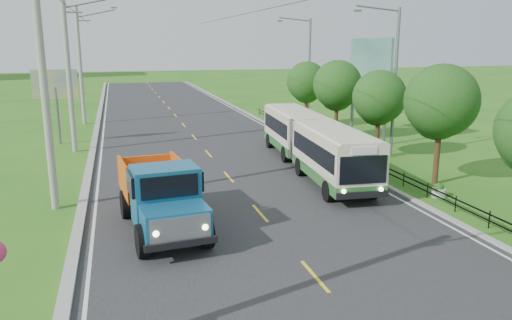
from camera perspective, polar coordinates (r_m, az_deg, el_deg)
name	(u,v)px	position (r m, az deg, el deg)	size (l,w,h in m)	color
ground	(315,276)	(15.72, 6.71, -13.08)	(240.00, 240.00, 0.00)	#266818
road	(203,148)	(34.15, -6.07, 1.42)	(14.00, 120.00, 0.02)	#28282B
curb_left	(92,153)	(33.74, -18.21, 0.80)	(0.40, 120.00, 0.15)	#9E9E99
curb_right	(301,142)	(36.00, 5.22, 2.12)	(0.30, 120.00, 0.10)	#9E9E99
edge_line_left	(101,153)	(33.73, -17.27, 0.77)	(0.12, 120.00, 0.00)	silver
edge_line_right	(295,142)	(35.83, 4.47, 2.03)	(0.12, 120.00, 0.00)	silver
centre_dash	(315,276)	(15.71, 6.71, -13.01)	(0.12, 2.20, 0.00)	yellow
railing_right	(350,155)	(30.90, 10.65, 0.57)	(0.04, 40.00, 0.60)	black
pole_near	(45,90)	(22.24, -22.94, 7.42)	(3.51, 0.32, 10.00)	gray
pole_mid	(69,73)	(34.15, -20.56, 9.28)	(3.51, 0.32, 10.00)	gray
pole_far	(81,65)	(46.11, -19.40, 10.18)	(3.51, 0.32, 10.00)	gray
tree_third	(440,105)	(26.29, 20.32, 5.94)	(3.60, 3.62, 6.00)	#382314
tree_fourth	(379,100)	(31.35, 13.86, 6.69)	(3.24, 3.31, 5.40)	#382314
tree_fifth	(337,87)	(36.65, 9.27, 8.20)	(3.48, 3.52, 5.80)	#382314
tree_back	(307,84)	(42.16, 5.81, 8.67)	(3.30, 3.36, 5.50)	#382314
streetlight_mid	(393,78)	(31.51, 15.38, 9.04)	(3.02, 0.20, 9.07)	slate
streetlight_far	(308,67)	(44.10, 5.92, 10.49)	(3.02, 0.20, 9.07)	slate
planter_near	(439,191)	(24.57, 20.15, -3.34)	(0.64, 0.64, 0.67)	silver
planter_mid	(359,155)	(31.17, 11.64, 0.60)	(0.64, 0.64, 0.67)	silver
planter_far	(310,133)	(38.31, 6.20, 3.12)	(0.64, 0.64, 0.67)	silver
billboard_left	(55,89)	(37.33, -21.96, 7.54)	(3.00, 0.20, 5.20)	slate
billboard_right	(370,66)	(37.52, 12.89, 10.44)	(0.24, 6.00, 7.30)	slate
bus	(312,140)	(28.07, 6.40, 2.33)	(3.48, 14.63, 2.80)	#286429
dump_truck	(161,192)	(19.02, -10.83, -3.56)	(3.07, 6.63, 2.70)	#155881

